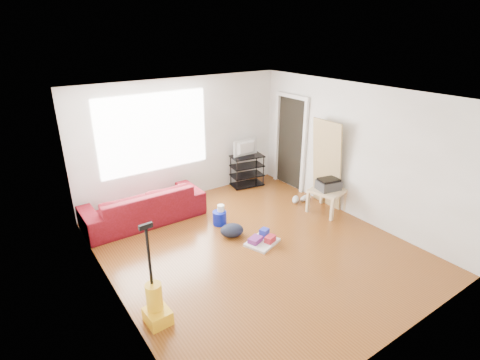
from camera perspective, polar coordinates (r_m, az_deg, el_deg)
room at (r=5.88m, az=2.22°, el=0.91°), size 4.51×5.01×2.51m
sofa at (r=7.34m, az=-14.24°, el=-5.98°), size 2.21×0.86×0.65m
tv_stand at (r=8.50m, az=1.07°, el=1.46°), size 0.78×0.53×0.72m
tv at (r=8.32m, az=1.10°, el=4.88°), size 0.62×0.08×0.36m
side_table at (r=7.48m, az=13.21°, el=-1.91°), size 0.70×0.70×0.48m
printer at (r=7.40m, az=13.33°, el=-0.63°), size 0.47×0.40×0.22m
bucket at (r=7.01m, az=-3.10°, el=-6.70°), size 0.32×0.32×0.25m
toilet_paper at (r=6.95m, az=-2.92°, el=-5.24°), size 0.13×0.13×0.12m
cleaning_tray at (r=6.42m, az=3.42°, el=-9.10°), size 0.63×0.57×0.19m
backpack at (r=6.63m, az=-1.23°, el=-8.51°), size 0.50×0.45×0.22m
sneakers at (r=7.94m, az=9.22°, el=-2.83°), size 0.54×0.30×0.12m
vacuum at (r=4.93m, az=-12.72°, el=-18.04°), size 0.30×0.34×1.35m
door_panel at (r=7.91m, az=12.53°, el=-3.66°), size 0.22×0.71×1.77m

